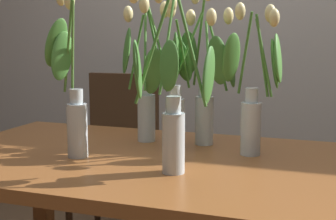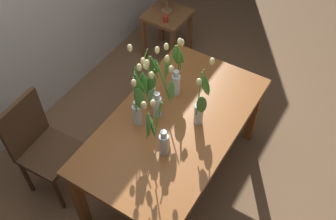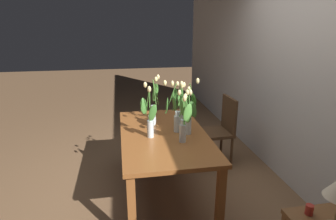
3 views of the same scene
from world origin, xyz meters
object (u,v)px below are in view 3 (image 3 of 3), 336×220
pillar_candle (309,210)px  tulip_vase_3 (188,113)px  dining_table (164,141)px  tulip_vase_0 (181,108)px  tulip_vase_4 (177,116)px  tulip_vase_1 (184,122)px  dining_chair (221,127)px  tulip_vase_5 (154,108)px  tulip_vase_2 (150,120)px

pillar_candle → tulip_vase_3: bearing=-152.6°
dining_table → tulip_vase_0: tulip_vase_0 is taller
tulip_vase_4 → dining_table: bearing=-87.3°
dining_table → tulip_vase_3: size_ratio=2.75×
tulip_vase_0 → tulip_vase_3: bearing=9.4°
tulip_vase_1 → tulip_vase_4: (-0.28, -0.01, -0.03)m
dining_table → pillar_candle: dining_table is taller
dining_chair → tulip_vase_0: bearing=-55.3°
tulip_vase_4 → tulip_vase_5: tulip_vase_4 is taller
tulip_vase_0 → pillar_candle: bearing=25.1°
tulip_vase_0 → pillar_candle: (1.38, 0.65, -0.38)m
dining_chair → pillar_candle: dining_chair is taller
tulip_vase_3 → dining_chair: tulip_vase_3 is taller
tulip_vase_0 → tulip_vase_1: bearing=-7.4°
tulip_vase_4 → pillar_candle: (1.26, 0.71, -0.33)m
dining_table → tulip_vase_4: bearing=92.7°
tulip_vase_0 → tulip_vase_1: 0.40m
tulip_vase_2 → tulip_vase_4: tulip_vase_4 is taller
tulip_vase_1 → pillar_candle: bearing=35.5°
dining_table → tulip_vase_1: size_ratio=3.10×
tulip_vase_0 → tulip_vase_4: size_ratio=0.97×
tulip_vase_4 → pillar_candle: tulip_vase_4 is taller
tulip_vase_0 → tulip_vase_5: tulip_vase_5 is taller
tulip_vase_1 → tulip_vase_5: size_ratio=0.92×
dining_table → tulip_vase_1: 0.43m
dining_chair → tulip_vase_4: bearing=-51.4°
tulip_vase_1 → pillar_candle: (0.98, 0.70, -0.36)m
tulip_vase_0 → tulip_vase_2: (0.22, -0.37, -0.04)m
tulip_vase_5 → dining_chair: 1.06m
tulip_vase_0 → tulip_vase_5: bearing=-122.5°
dining_table → dining_chair: dining_chair is taller
tulip_vase_3 → tulip_vase_4: bearing=-127.9°
tulip_vase_3 → tulip_vase_4: 0.13m
dining_table → tulip_vase_0: 0.40m
tulip_vase_0 → dining_table: bearing=-59.0°
pillar_candle → tulip_vase_0: bearing=-154.9°
tulip_vase_1 → tulip_vase_3: 0.22m
tulip_vase_4 → tulip_vase_5: 0.36m
dining_table → tulip_vase_2: size_ratio=2.86×
tulip_vase_2 → dining_chair: (-0.68, 1.03, -0.40)m
tulip_vase_3 → dining_chair: (-0.66, 0.63, -0.44)m
tulip_vase_3 → dining_chair: size_ratio=0.62×
tulip_vase_1 → dining_table: bearing=-149.6°
dining_table → tulip_vase_5: bearing=-168.5°
tulip_vase_1 → tulip_vase_4: tulip_vase_4 is taller
tulip_vase_1 → tulip_vase_4: size_ratio=0.91×
dining_table → pillar_candle: 1.52m
tulip_vase_1 → tulip_vase_5: 0.62m
tulip_vase_4 → pillar_candle: bearing=29.5°
tulip_vase_2 → dining_chair: bearing=123.3°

